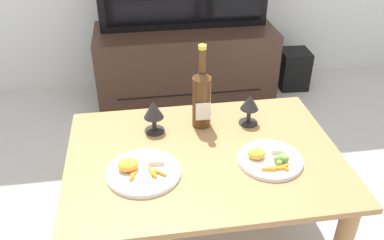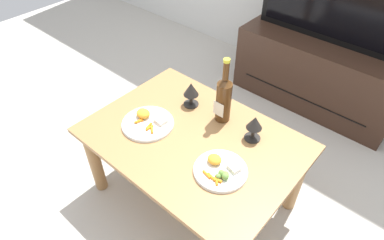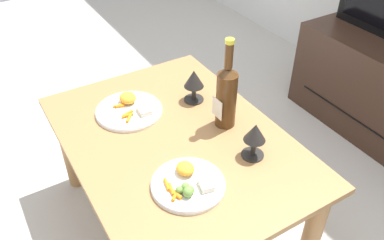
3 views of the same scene
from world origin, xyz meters
name	(u,v)px [view 3 (image 3 of 3)]	position (x,y,z in m)	size (l,w,h in m)	color
ground_plane	(178,220)	(0.00, 0.00, 0.00)	(6.40, 6.40, 0.00)	#B7B2A8
dining_table	(176,155)	(0.00, 0.00, 0.40)	(1.07, 0.77, 0.49)	#9E7042
wine_bottle	(226,94)	(0.02, 0.21, 0.64)	(0.08, 0.08, 0.37)	#4C2D14
goblet_left	(194,81)	(-0.18, 0.19, 0.59)	(0.09, 0.09, 0.15)	black
goblet_right	(255,135)	(0.23, 0.19, 0.59)	(0.08, 0.08, 0.14)	black
dinner_plate_left	(129,109)	(-0.24, -0.08, 0.51)	(0.27, 0.27, 0.05)	white
dinner_plate_right	(188,183)	(0.24, -0.09, 0.51)	(0.25, 0.25, 0.05)	white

